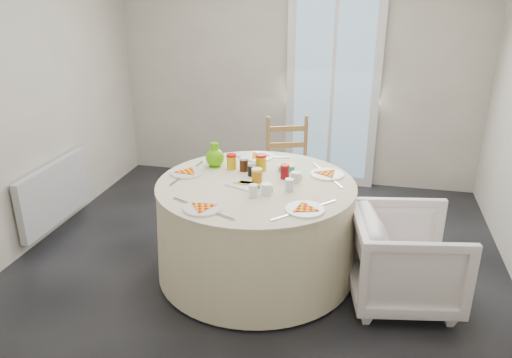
% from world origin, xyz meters
% --- Properties ---
extents(floor, '(4.00, 4.00, 0.00)m').
position_xyz_m(floor, '(0.00, 0.00, 0.00)').
color(floor, black).
rests_on(floor, ground).
extents(wall_back, '(4.00, 0.02, 2.60)m').
position_xyz_m(wall_back, '(0.00, 2.00, 1.30)').
color(wall_back, '#BCB5A3').
rests_on(wall_back, floor).
extents(wall_left, '(0.02, 4.00, 2.60)m').
position_xyz_m(wall_left, '(-2.00, 0.00, 1.30)').
color(wall_left, '#BCB5A3').
rests_on(wall_left, floor).
extents(glass_door, '(1.00, 0.08, 2.10)m').
position_xyz_m(glass_door, '(0.40, 1.95, 1.05)').
color(glass_door, silver).
rests_on(glass_door, floor).
extents(radiator, '(0.07, 1.00, 0.55)m').
position_xyz_m(radiator, '(-1.94, 0.20, 0.38)').
color(radiator, silver).
rests_on(radiator, floor).
extents(table, '(1.55, 1.55, 0.79)m').
position_xyz_m(table, '(0.01, -0.07, 0.38)').
color(table, beige).
rests_on(table, floor).
extents(wooden_chair, '(0.55, 0.53, 0.98)m').
position_xyz_m(wooden_chair, '(0.10, 1.01, 0.47)').
color(wooden_chair, '#A07A3D').
rests_on(wooden_chair, floor).
extents(armchair, '(0.81, 0.84, 0.75)m').
position_xyz_m(armchair, '(1.13, -0.22, 0.39)').
color(armchair, white).
rests_on(armchair, floor).
extents(place_settings, '(1.45, 1.45, 0.03)m').
position_xyz_m(place_settings, '(0.01, -0.07, 0.77)').
color(place_settings, silver).
rests_on(place_settings, table).
extents(jar_cluster, '(0.53, 0.29, 0.15)m').
position_xyz_m(jar_cluster, '(-0.03, 0.12, 0.82)').
color(jar_cluster, '#B18412').
rests_on(jar_cluster, table).
extents(butter_tub, '(0.15, 0.12, 0.05)m').
position_xyz_m(butter_tub, '(0.19, 0.24, 0.79)').
color(butter_tub, '#09908D').
rests_on(butter_tub, table).
extents(green_pitcher, '(0.18, 0.18, 0.20)m').
position_xyz_m(green_pitcher, '(-0.40, 0.20, 0.87)').
color(green_pitcher, '#53B207').
rests_on(green_pitcher, table).
extents(cheese_platter, '(0.33, 0.28, 0.04)m').
position_xyz_m(cheese_platter, '(-0.04, -0.14, 0.77)').
color(cheese_platter, white).
rests_on(cheese_platter, table).
extents(mugs_glasses, '(0.73, 0.73, 0.10)m').
position_xyz_m(mugs_glasses, '(0.13, -0.05, 0.81)').
color(mugs_glasses, '#AAA4A5').
rests_on(mugs_glasses, table).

